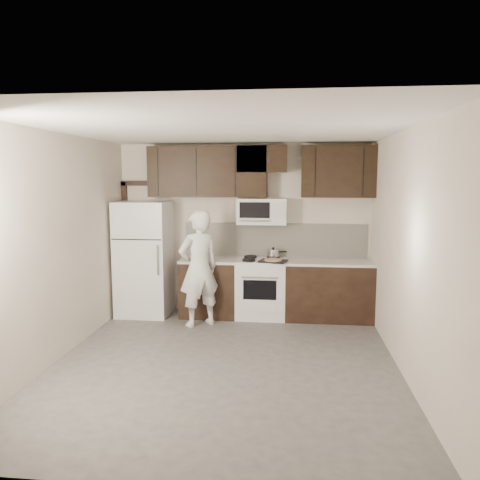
% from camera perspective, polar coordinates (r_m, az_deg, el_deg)
% --- Properties ---
extents(floor, '(4.50, 4.50, 0.00)m').
position_cam_1_polar(floor, '(5.67, -1.86, -14.85)').
color(floor, '#4A4846').
rests_on(floor, ground).
extents(back_wall, '(4.00, 0.00, 4.00)m').
position_cam_1_polar(back_wall, '(7.52, 0.49, 1.36)').
color(back_wall, beige).
rests_on(back_wall, ground).
extents(ceiling, '(4.50, 4.50, 0.00)m').
position_cam_1_polar(ceiling, '(5.27, -1.99, 13.41)').
color(ceiling, white).
rests_on(ceiling, back_wall).
extents(counter_run, '(2.95, 0.64, 0.91)m').
position_cam_1_polar(counter_run, '(7.34, 4.96, -5.92)').
color(counter_run, black).
rests_on(counter_run, floor).
extents(stove, '(0.76, 0.66, 0.94)m').
position_cam_1_polar(stove, '(7.34, 2.58, -5.85)').
color(stove, silver).
rests_on(stove, floor).
extents(backsplash, '(2.90, 0.02, 0.54)m').
position_cam_1_polar(backsplash, '(7.50, 4.28, 0.01)').
color(backsplash, silver).
rests_on(backsplash, counter_run).
extents(upper_cabinets, '(3.48, 0.35, 0.78)m').
position_cam_1_polar(upper_cabinets, '(7.29, 2.00, 8.50)').
color(upper_cabinets, black).
rests_on(upper_cabinets, back_wall).
extents(microwave, '(0.76, 0.42, 0.40)m').
position_cam_1_polar(microwave, '(7.28, 2.69, 3.52)').
color(microwave, silver).
rests_on(microwave, upper_cabinets).
extents(refrigerator, '(0.80, 0.76, 1.80)m').
position_cam_1_polar(refrigerator, '(7.55, -11.59, -2.22)').
color(refrigerator, silver).
rests_on(refrigerator, floor).
extents(door_trim, '(0.50, 0.08, 2.12)m').
position_cam_1_polar(door_trim, '(7.92, -13.50, 0.72)').
color(door_trim, black).
rests_on(door_trim, floor).
extents(saucepan, '(0.31, 0.20, 0.18)m').
position_cam_1_polar(saucepan, '(7.38, 4.09, -1.65)').
color(saucepan, silver).
rests_on(saucepan, stove).
extents(baking_tray, '(0.45, 0.38, 0.02)m').
position_cam_1_polar(baking_tray, '(7.06, 4.06, -2.58)').
color(baking_tray, black).
rests_on(baking_tray, counter_run).
extents(pizza, '(0.32, 0.32, 0.02)m').
position_cam_1_polar(pizza, '(7.06, 4.06, -2.42)').
color(pizza, tan).
rests_on(pizza, baking_tray).
extents(person, '(0.74, 0.70, 1.71)m').
position_cam_1_polar(person, '(6.85, -5.04, -3.46)').
color(person, white).
rests_on(person, floor).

